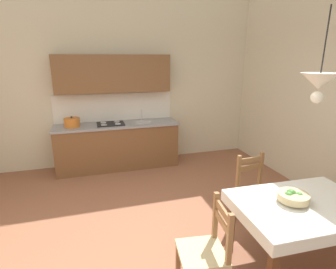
{
  "coord_description": "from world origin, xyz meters",
  "views": [
    {
      "loc": [
        -0.53,
        -2.65,
        2.14
      ],
      "look_at": [
        0.41,
        0.57,
        1.18
      ],
      "focal_mm": 28.61,
      "sensor_mm": 36.0,
      "label": 1
    }
  ],
  "objects_px": {
    "dining_chair_tv_side": "(206,251)",
    "fruit_bowl": "(293,197)",
    "dining_chair_kitchen_side": "(255,192)",
    "kitchen_cabinetry": "(116,125)",
    "pendant_lamp": "(319,82)",
    "dining_table": "(302,215)"
  },
  "relations": [
    {
      "from": "dining_chair_tv_side",
      "to": "fruit_bowl",
      "type": "relative_size",
      "value": 3.1
    },
    {
      "from": "dining_chair_kitchen_side",
      "to": "dining_chair_tv_side",
      "type": "relative_size",
      "value": 1.0
    },
    {
      "from": "kitchen_cabinetry",
      "to": "dining_chair_tv_side",
      "type": "distance_m",
      "value": 3.39
    },
    {
      "from": "fruit_bowl",
      "to": "pendant_lamp",
      "type": "xyz_separation_m",
      "value": [
        0.06,
        -0.05,
        1.12
      ]
    },
    {
      "from": "dining_table",
      "to": "dining_chair_kitchen_side",
      "type": "distance_m",
      "value": 0.85
    },
    {
      "from": "dining_chair_kitchen_side",
      "to": "pendant_lamp",
      "type": "relative_size",
      "value": 1.16
    },
    {
      "from": "dining_chair_kitchen_side",
      "to": "dining_table",
      "type": "bearing_deg",
      "value": -91.57
    },
    {
      "from": "fruit_bowl",
      "to": "dining_chair_tv_side",
      "type": "bearing_deg",
      "value": -175.9
    },
    {
      "from": "dining_chair_kitchen_side",
      "to": "kitchen_cabinetry",
      "type": "bearing_deg",
      "value": 121.49
    },
    {
      "from": "dining_chair_kitchen_side",
      "to": "fruit_bowl",
      "type": "bearing_deg",
      "value": -98.96
    },
    {
      "from": "dining_chair_kitchen_side",
      "to": "dining_chair_tv_side",
      "type": "height_order",
      "value": "same"
    },
    {
      "from": "dining_chair_tv_side",
      "to": "pendant_lamp",
      "type": "height_order",
      "value": "pendant_lamp"
    },
    {
      "from": "dining_chair_kitchen_side",
      "to": "pendant_lamp",
      "type": "bearing_deg",
      "value": -94.49
    },
    {
      "from": "kitchen_cabinetry",
      "to": "pendant_lamp",
      "type": "bearing_deg",
      "value": -66.26
    },
    {
      "from": "fruit_bowl",
      "to": "kitchen_cabinetry",
      "type": "bearing_deg",
      "value": 113.21
    },
    {
      "from": "kitchen_cabinetry",
      "to": "pendant_lamp",
      "type": "height_order",
      "value": "pendant_lamp"
    },
    {
      "from": "dining_chair_kitchen_side",
      "to": "pendant_lamp",
      "type": "distance_m",
      "value": 1.71
    },
    {
      "from": "dining_chair_kitchen_side",
      "to": "dining_chair_tv_side",
      "type": "bearing_deg",
      "value": -141.8
    },
    {
      "from": "kitchen_cabinetry",
      "to": "fruit_bowl",
      "type": "relative_size",
      "value": 7.92
    },
    {
      "from": "kitchen_cabinetry",
      "to": "dining_chair_kitchen_side",
      "type": "height_order",
      "value": "kitchen_cabinetry"
    },
    {
      "from": "dining_table",
      "to": "dining_chair_kitchen_side",
      "type": "height_order",
      "value": "dining_chair_kitchen_side"
    },
    {
      "from": "kitchen_cabinetry",
      "to": "fruit_bowl",
      "type": "bearing_deg",
      "value": -66.79
    }
  ]
}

